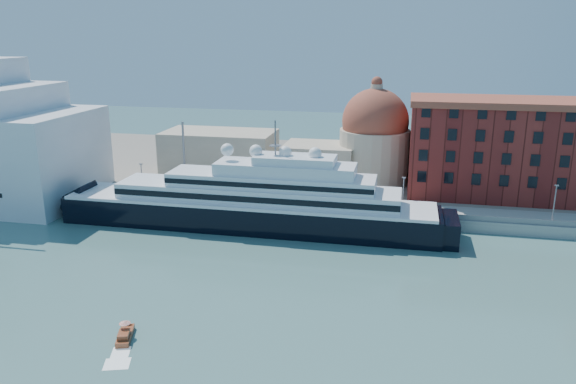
# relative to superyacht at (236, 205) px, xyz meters

# --- Properties ---
(ground) EXTENTS (400.00, 400.00, 0.00)m
(ground) POSITION_rel_superyacht_xyz_m (4.57, -23.00, -4.66)
(ground) COLOR #3B6665
(ground) RESTS_ON ground
(quay) EXTENTS (180.00, 10.00, 2.50)m
(quay) POSITION_rel_superyacht_xyz_m (4.57, 11.00, -3.41)
(quay) COLOR gray
(quay) RESTS_ON ground
(land) EXTENTS (260.00, 72.00, 2.00)m
(land) POSITION_rel_superyacht_xyz_m (4.57, 52.00, -3.66)
(land) COLOR slate
(land) RESTS_ON ground
(quay_fence) EXTENTS (180.00, 0.10, 1.20)m
(quay_fence) POSITION_rel_superyacht_xyz_m (4.57, 6.50, -1.56)
(quay_fence) COLOR slate
(quay_fence) RESTS_ON quay
(superyacht) EXTENTS (90.30, 12.52, 26.99)m
(superyacht) POSITION_rel_superyacht_xyz_m (0.00, 0.00, 0.00)
(superyacht) COLOR black
(superyacht) RESTS_ON ground
(service_barge) EXTENTS (11.95, 6.36, 2.56)m
(service_barge) POSITION_rel_superyacht_xyz_m (-46.34, -3.69, -3.92)
(service_barge) COLOR white
(service_barge) RESTS_ON ground
(water_taxi) EXTENTS (3.33, 5.60, 2.52)m
(water_taxi) POSITION_rel_superyacht_xyz_m (-1.36, -47.23, -4.05)
(water_taxi) COLOR brown
(water_taxi) RESTS_ON ground
(warehouse) EXTENTS (43.00, 19.00, 23.25)m
(warehouse) POSITION_rel_superyacht_xyz_m (56.57, 29.00, 9.13)
(warehouse) COLOR maroon
(warehouse) RESTS_ON land
(church) EXTENTS (66.00, 18.00, 25.50)m
(church) POSITION_rel_superyacht_xyz_m (10.96, 34.72, 6.25)
(church) COLOR beige
(church) RESTS_ON land
(lamp_posts) EXTENTS (120.80, 2.40, 18.00)m
(lamp_posts) POSITION_rel_superyacht_xyz_m (-8.10, 9.27, 5.18)
(lamp_posts) COLOR slate
(lamp_posts) RESTS_ON quay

